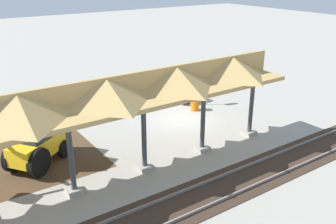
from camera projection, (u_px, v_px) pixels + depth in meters
The scene contains 7 objects.
ground_plane at pixel (181, 120), 24.03m from camera, with size 120.00×120.00×0.00m, color #9E998E.
platform_canopy at pixel (106, 94), 15.70m from camera, with size 19.06×3.20×4.90m.
rail_tracks at pixel (272, 167), 18.26m from camera, with size 60.00×2.58×0.15m.
stop_sign at pixel (207, 86), 26.12m from camera, with size 0.76×0.09×2.00m.
backhoe at pixel (36, 142), 18.05m from camera, with size 4.91×3.98×2.82m.
concrete_pipe at pixel (188, 95), 26.89m from camera, with size 1.56×1.19×1.09m.
traffic_barrel at pixel (195, 104), 25.45m from camera, with size 0.56×0.56×0.90m, color orange.
Camera 1 is at (13.30, 17.83, 9.14)m, focal length 40.00 mm.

